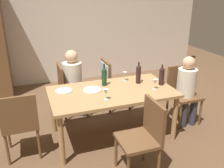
% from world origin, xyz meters
% --- Properties ---
extents(ground_plane, '(10.00, 10.00, 0.00)m').
position_xyz_m(ground_plane, '(0.00, 0.00, 0.00)').
color(ground_plane, brown).
extents(rear_room_partition, '(6.40, 0.12, 2.70)m').
position_xyz_m(rear_room_partition, '(0.00, 2.68, 1.35)').
color(rear_room_partition, beige).
rests_on(rear_room_partition, ground_plane).
extents(dining_table, '(1.75, 0.96, 0.74)m').
position_xyz_m(dining_table, '(0.00, 0.00, 0.65)').
color(dining_table, '#A87F51').
rests_on(dining_table, ground_plane).
extents(chair_far_left, '(0.44, 0.44, 0.92)m').
position_xyz_m(chair_far_left, '(-0.48, 0.86, 0.53)').
color(chair_far_left, brown).
rests_on(chair_far_left, ground_plane).
extents(chair_right_end, '(0.44, 0.44, 0.92)m').
position_xyz_m(chair_right_end, '(1.26, 0.09, 0.53)').
color(chair_right_end, brown).
rests_on(chair_right_end, ground_plane).
extents(chair_left_end, '(0.44, 0.44, 0.92)m').
position_xyz_m(chair_left_end, '(-1.26, -0.09, 0.53)').
color(chair_left_end, brown).
rests_on(chair_left_end, ground_plane).
extents(chair_far_right, '(0.46, 0.44, 0.92)m').
position_xyz_m(chair_far_right, '(0.27, 0.86, 0.59)').
color(chair_far_right, brown).
rests_on(chair_far_right, ground_plane).
extents(chair_near, '(0.44, 0.44, 0.92)m').
position_xyz_m(chair_near, '(0.09, -0.86, 0.53)').
color(chair_near, brown).
rests_on(chair_near, ground_plane).
extents(person_woman_host, '(0.37, 0.32, 1.16)m').
position_xyz_m(person_woman_host, '(-0.37, 0.86, 0.67)').
color(person_woman_host, '#33333D').
rests_on(person_woman_host, ground_plane).
extents(person_man_bearded, '(0.30, 0.34, 1.12)m').
position_xyz_m(person_man_bearded, '(1.26, -0.03, 0.65)').
color(person_man_bearded, '#33333D').
rests_on(person_man_bearded, ground_plane).
extents(wine_bottle_tall_green, '(0.07, 0.07, 0.33)m').
position_xyz_m(wine_bottle_tall_green, '(0.48, 0.14, 0.89)').
color(wine_bottle_tall_green, black).
rests_on(wine_bottle_tall_green, dining_table).
extents(wine_bottle_dark_red, '(0.08, 0.08, 0.33)m').
position_xyz_m(wine_bottle_dark_red, '(-0.04, 0.23, 0.88)').
color(wine_bottle_dark_red, '#19381E').
rests_on(wine_bottle_dark_red, dining_table).
extents(wine_bottle_short_olive, '(0.08, 0.08, 0.31)m').
position_xyz_m(wine_bottle_short_olive, '(0.77, -0.03, 0.88)').
color(wine_bottle_short_olive, black).
rests_on(wine_bottle_short_olive, dining_table).
extents(wine_glass_near_left, '(0.07, 0.07, 0.15)m').
position_xyz_m(wine_glass_near_left, '(0.32, 0.30, 0.84)').
color(wine_glass_near_left, silver).
rests_on(wine_glass_near_left, dining_table).
extents(wine_glass_centre, '(0.07, 0.07, 0.15)m').
position_xyz_m(wine_glass_centre, '(0.59, -0.16, 0.84)').
color(wine_glass_centre, silver).
rests_on(wine_glass_centre, dining_table).
extents(wine_glass_near_right, '(0.07, 0.07, 0.15)m').
position_xyz_m(wine_glass_near_right, '(-0.18, -0.26, 0.84)').
color(wine_glass_near_right, silver).
rests_on(wine_glass_near_right, dining_table).
extents(dinner_plate_host, '(0.26, 0.26, 0.01)m').
position_xyz_m(dinner_plate_host, '(-0.26, 0.11, 0.74)').
color(dinner_plate_host, white).
rests_on(dinner_plate_host, dining_table).
extents(dinner_plate_guest_left, '(0.24, 0.24, 0.01)m').
position_xyz_m(dinner_plate_guest_left, '(-0.64, 0.21, 0.74)').
color(dinner_plate_guest_left, silver).
rests_on(dinner_plate_guest_left, dining_table).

